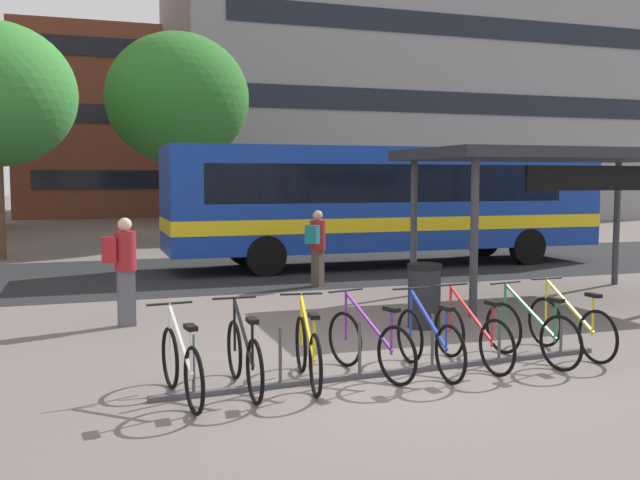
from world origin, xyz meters
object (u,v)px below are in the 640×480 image
(transit_shelter, at_px, (558,160))
(trash_bin, at_px, (424,295))
(city_bus, at_px, (389,201))
(parked_bicycle_yellow_7, at_px, (570,327))
(parked_bicycle_yellow_2, at_px, (308,351))
(parked_bicycle_blue_4, at_px, (429,342))
(parked_bicycle_green_6, at_px, (531,333))
(street_tree_1, at_px, (178,99))
(commuter_teal_pack_0, at_px, (317,243))
(commuter_red_pack_1, at_px, (123,264))
(parked_bicycle_black_1, at_px, (244,357))
(parked_bicycle_white_0, at_px, (181,366))
(parked_bicycle_red_5, at_px, (472,336))
(parked_bicycle_purple_3, at_px, (370,344))

(transit_shelter, height_order, trash_bin, transit_shelter)
(city_bus, xyz_separation_m, transit_shelter, (0.82, -6.14, 0.97))
(parked_bicycle_yellow_7, relative_size, trash_bin, 1.67)
(city_bus, distance_m, parked_bicycle_yellow_2, 11.70)
(parked_bicycle_blue_4, distance_m, parked_bicycle_green_6, 1.50)
(trash_bin, bearing_deg, street_tree_1, 95.90)
(parked_bicycle_yellow_2, height_order, commuter_teal_pack_0, commuter_teal_pack_0)
(transit_shelter, xyz_separation_m, commuter_red_pack_1, (-8.25, 0.04, -1.73))
(parked_bicycle_black_1, height_order, transit_shelter, transit_shelter)
(parked_bicycle_black_1, relative_size, parked_bicycle_blue_4, 1.00)
(parked_bicycle_yellow_7, xyz_separation_m, commuter_teal_pack_0, (-1.30, 6.90, 0.58))
(transit_shelter, distance_m, street_tree_1, 15.78)
(parked_bicycle_black_1, xyz_separation_m, parked_bicycle_green_6, (3.82, 0.04, 0.00))
(parked_bicycle_white_0, height_order, parked_bicycle_yellow_7, same)
(parked_bicycle_white_0, distance_m, commuter_teal_pack_0, 8.27)
(parked_bicycle_white_0, height_order, street_tree_1, street_tree_1)
(parked_bicycle_green_6, bearing_deg, parked_bicycle_blue_4, 82.57)
(parked_bicycle_white_0, xyz_separation_m, parked_bicycle_yellow_2, (1.48, 0.16, 0.00))
(city_bus, bearing_deg, parked_bicycle_black_1, -121.58)
(street_tree_1, bearing_deg, parked_bicycle_red_5, -86.41)
(city_bus, height_order, parked_bicycle_red_5, city_bus)
(commuter_red_pack_1, bearing_deg, parked_bicycle_red_5, -53.27)
(trash_bin, height_order, street_tree_1, street_tree_1)
(parked_bicycle_yellow_2, bearing_deg, trash_bin, -40.32)
(city_bus, relative_size, trash_bin, 11.70)
(parked_bicycle_white_0, height_order, commuter_red_pack_1, commuter_red_pack_1)
(parked_bicycle_blue_4, xyz_separation_m, trash_bin, (1.18, 2.44, 0.13))
(parked_bicycle_red_5, height_order, trash_bin, trash_bin)
(parked_bicycle_white_0, height_order, parked_bicycle_black_1, same)
(parked_bicycle_blue_4, xyz_separation_m, transit_shelter, (4.89, 4.06, 2.37))
(commuter_teal_pack_0, bearing_deg, trash_bin, -131.36)
(trash_bin, distance_m, street_tree_1, 17.00)
(street_tree_1, bearing_deg, parked_bicycle_purple_3, -90.73)
(parked_bicycle_black_1, bearing_deg, commuter_teal_pack_0, -24.75)
(parked_bicycle_blue_4, height_order, parked_bicycle_yellow_7, same)
(parked_bicycle_black_1, height_order, street_tree_1, street_tree_1)
(parked_bicycle_red_5, bearing_deg, parked_bicycle_purple_3, 84.60)
(city_bus, relative_size, parked_bicycle_purple_3, 7.19)
(transit_shelter, bearing_deg, parked_bicycle_green_6, -129.40)
(commuter_teal_pack_0, height_order, commuter_red_pack_1, commuter_red_pack_1)
(city_bus, height_order, parked_bicycle_white_0, city_bus)
(city_bus, xyz_separation_m, parked_bicycle_yellow_2, (-5.62, -10.17, -1.39))
(parked_bicycle_black_1, relative_size, parked_bicycle_yellow_7, 1.00)
(parked_bicycle_yellow_2, xyz_separation_m, parked_bicycle_yellow_7, (3.78, 0.16, 0.00))
(city_bus, bearing_deg, parked_bicycle_yellow_7, -99.92)
(parked_bicycle_yellow_2, relative_size, transit_shelter, 0.29)
(parked_bicycle_red_5, relative_size, commuter_teal_pack_0, 1.02)
(parked_bicycle_black_1, bearing_deg, parked_bicycle_white_0, 100.89)
(parked_bicycle_yellow_2, bearing_deg, parked_bicycle_purple_3, -75.44)
(parked_bicycle_purple_3, distance_m, parked_bicycle_blue_4, 0.75)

